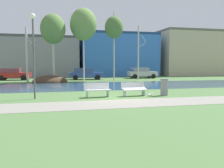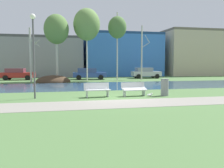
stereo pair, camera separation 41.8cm
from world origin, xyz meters
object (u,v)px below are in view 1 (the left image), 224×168
object	(u,v)px
bench_left	(97,89)
streetlamp	(33,42)
parked_van_nearest_red	(13,74)
parked_sedan_second_blue	(85,74)
bench_right	(134,89)
seagull	(150,95)
parked_hatch_third_silver	(142,73)
trash_bin	(164,87)

from	to	relation	value
bench_left	streetlamp	size ratio (longest dim) A/B	0.33
parked_van_nearest_red	parked_sedan_second_blue	xyz separation A→B (m)	(9.08, -0.99, 0.01)
bench_right	parked_sedan_second_blue	xyz separation A→B (m)	(-1.11, 16.57, 0.32)
parked_sedan_second_blue	parked_van_nearest_red	bearing A→B (deg)	173.75
seagull	parked_hatch_third_silver	xyz separation A→B (m)	(6.30, 18.15, 0.67)
streetlamp	parked_van_nearest_red	size ratio (longest dim) A/B	1.19
bench_right	seagull	size ratio (longest dim) A/B	4.04
parked_van_nearest_red	parked_sedan_second_blue	world-z (taller)	parked_sedan_second_blue
bench_right	trash_bin	size ratio (longest dim) A/B	1.51
bench_left	streetlamp	world-z (taller)	streetlamp
seagull	parked_van_nearest_red	distance (m)	21.27
trash_bin	parked_sedan_second_blue	distance (m)	17.13
trash_bin	bench_left	bearing A→B (deg)	176.32
trash_bin	parked_sedan_second_blue	xyz separation A→B (m)	(-3.09, 16.85, 0.23)
bench_left	bench_right	distance (m)	2.37
seagull	streetlamp	bearing A→B (deg)	174.00
bench_left	seagull	distance (m)	3.28
bench_left	parked_hatch_third_silver	bearing A→B (deg)	61.54
parked_van_nearest_red	parked_hatch_third_silver	xyz separation A→B (m)	(17.33, -0.03, 0.02)
streetlamp	bench_left	bearing A→B (deg)	-1.73
bench_left	parked_sedan_second_blue	world-z (taller)	parked_sedan_second_blue
bench_left	seagull	size ratio (longest dim) A/B	4.04
trash_bin	seagull	world-z (taller)	trash_bin
bench_left	streetlamp	bearing A→B (deg)	178.27
parked_sedan_second_blue	parked_hatch_third_silver	xyz separation A→B (m)	(8.25, 0.96, 0.01)
parked_hatch_third_silver	parked_van_nearest_red	bearing A→B (deg)	179.90
bench_left	parked_van_nearest_red	bearing A→B (deg)	114.01
bench_left	streetlamp	distance (m)	4.67
bench_left	parked_van_nearest_red	world-z (taller)	parked_van_nearest_red
trash_bin	parked_van_nearest_red	world-z (taller)	parked_van_nearest_red
seagull	bench_left	bearing A→B (deg)	169.16
parked_van_nearest_red	parked_hatch_third_silver	bearing A→B (deg)	-0.10
trash_bin	seagull	distance (m)	1.26
bench_right	parked_sedan_second_blue	world-z (taller)	parked_sedan_second_blue
parked_van_nearest_red	parked_hatch_third_silver	world-z (taller)	parked_hatch_third_silver
seagull	streetlamp	distance (m)	7.64
parked_sedan_second_blue	bench_left	bearing A→B (deg)	-94.33
parked_hatch_third_silver	seagull	bearing A→B (deg)	-109.14
bench_right	seagull	bearing A→B (deg)	-36.19
streetlamp	parked_sedan_second_blue	xyz separation A→B (m)	(4.95, 16.46, -2.54)
bench_left	parked_van_nearest_red	xyz separation A→B (m)	(-7.82, 17.56, 0.31)
bench_left	seagull	bearing A→B (deg)	-10.84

